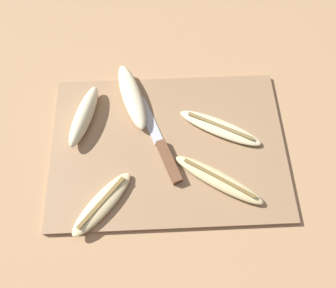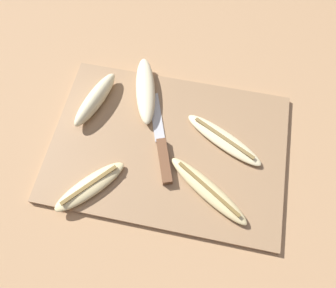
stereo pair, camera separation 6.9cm
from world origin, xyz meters
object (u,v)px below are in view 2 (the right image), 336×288
at_px(knife, 162,152).
at_px(banana_pale_long, 95,99).
at_px(banana_bright_far, 145,90).
at_px(banana_ripe_center, 90,186).
at_px(banana_cream_curved, 224,140).
at_px(banana_mellow_near, 208,190).

height_order(knife, banana_pale_long, banana_pale_long).
distance_m(knife, banana_pale_long, 0.19).
bearing_deg(banana_bright_far, banana_pale_long, -155.22).
xyz_separation_m(banana_bright_far, banana_ripe_center, (-0.06, -0.24, -0.01)).
bearing_deg(knife, banana_ripe_center, -160.93).
bearing_deg(banana_bright_far, knife, -63.93).
bearing_deg(knife, banana_cream_curved, 3.87).
bearing_deg(knife, banana_mellow_near, -50.66).
relative_size(knife, banana_pale_long, 1.36).
bearing_deg(banana_mellow_near, banana_cream_curved, 82.19).
distance_m(knife, banana_cream_curved, 0.13).
height_order(banana_ripe_center, banana_mellow_near, banana_mellow_near).
bearing_deg(banana_bright_far, banana_ripe_center, -103.60).
relative_size(banana_cream_curved, banana_mellow_near, 0.99).
relative_size(banana_ripe_center, banana_pale_long, 0.95).
relative_size(knife, banana_ripe_center, 1.44).
bearing_deg(banana_ripe_center, banana_pale_long, 103.18).
bearing_deg(banana_ripe_center, banana_bright_far, 76.40).
xyz_separation_m(banana_ripe_center, banana_pale_long, (-0.04, 0.19, 0.01)).
relative_size(banana_mellow_near, banana_pale_long, 1.18).
distance_m(banana_mellow_near, banana_pale_long, 0.32).
bearing_deg(knife, banana_pale_long, 132.08).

